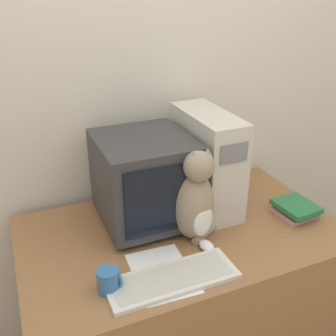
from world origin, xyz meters
TOP-DOWN VIEW (x-y plane):
  - wall_back at (0.00, 0.88)m, footprint 7.00×0.05m
  - desk at (0.00, 0.41)m, footprint 1.36×0.81m
  - crt_monitor at (-0.11, 0.55)m, footprint 0.39×0.42m
  - computer_tower at (0.20, 0.56)m, footprint 0.18×0.44m
  - keyboard at (-0.16, 0.13)m, footprint 0.48×0.17m
  - cat at (0.03, 0.34)m, footprint 0.27×0.25m
  - book_stack at (0.53, 0.31)m, footprint 0.17×0.19m
  - pen at (-0.27, 0.20)m, footprint 0.16×0.04m
  - paper_sheet at (-0.18, 0.18)m, footprint 0.23×0.31m
  - mug at (-0.38, 0.17)m, footprint 0.08×0.08m

SIDE VIEW (x-z plane):
  - desk at x=0.00m, z-range 0.00..0.78m
  - paper_sheet at x=-0.18m, z-range 0.78..0.78m
  - pen at x=-0.27m, z-range 0.78..0.79m
  - keyboard at x=-0.16m, z-range 0.78..0.80m
  - book_stack at x=0.53m, z-range 0.78..0.84m
  - mug at x=-0.38m, z-range 0.78..0.87m
  - cat at x=0.03m, z-range 0.75..1.16m
  - crt_monitor at x=-0.11m, z-range 0.78..1.18m
  - computer_tower at x=0.20m, z-range 0.78..1.24m
  - wall_back at x=0.00m, z-range 0.00..2.50m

